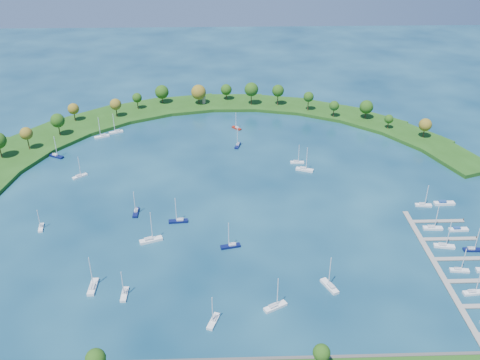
{
  "coord_description": "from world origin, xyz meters",
  "views": [
    {
      "loc": [
        -2.09,
        -213.24,
        124.92
      ],
      "look_at": [
        5.0,
        5.0,
        4.0
      ],
      "focal_mm": 38.86,
      "sensor_mm": 36.0,
      "label": 1
    }
  ],
  "objects_px": {
    "moored_boat_0": "(237,128)",
    "moored_boat_12": "(56,156)",
    "moored_boat_3": "(304,169)",
    "moored_boat_14": "(231,245)",
    "moored_boat_15": "(275,306)",
    "docked_boat_9": "(458,229)",
    "moored_boat_10": "(124,293)",
    "moored_boat_17": "(178,220)",
    "moored_boat_5": "(330,286)",
    "moored_boat_13": "(93,286)",
    "harbor_tower": "(204,100)",
    "moored_boat_7": "(214,320)",
    "moored_boat_11": "(116,131)",
    "docked_boat_10": "(423,204)",
    "docked_boat_11": "(444,203)",
    "docked_boat_8": "(433,227)",
    "docked_boat_7": "(473,249)",
    "moored_boat_8": "(80,176)",
    "moored_boat_2": "(136,212)",
    "moored_boat_6": "(297,162)",
    "docked_boat_6": "(444,245)",
    "moored_boat_18": "(151,239)",
    "moored_boat_16": "(238,145)",
    "moored_boat_1": "(41,227)",
    "docked_boat_4": "(459,269)",
    "docked_boat_2": "(474,292)",
    "dock_system": "(458,270)"
  },
  "relations": [
    {
      "from": "moored_boat_0",
      "to": "moored_boat_12",
      "type": "distance_m",
      "value": 104.39
    },
    {
      "from": "moored_boat_3",
      "to": "moored_boat_14",
      "type": "xyz_separation_m",
      "value": [
        -39.02,
        -64.67,
        -0.04
      ]
    },
    {
      "from": "moored_boat_15",
      "to": "docked_boat_9",
      "type": "xyz_separation_m",
      "value": [
        81.63,
        44.2,
        -0.32
      ]
    },
    {
      "from": "moored_boat_10",
      "to": "moored_boat_17",
      "type": "height_order",
      "value": "moored_boat_17"
    },
    {
      "from": "moored_boat_5",
      "to": "moored_boat_13",
      "type": "bearing_deg",
      "value": 64.11
    },
    {
      "from": "harbor_tower",
      "to": "moored_boat_7",
      "type": "xyz_separation_m",
      "value": [
        8.79,
        -199.98,
        -3.52
      ]
    },
    {
      "from": "moored_boat_3",
      "to": "moored_boat_11",
      "type": "xyz_separation_m",
      "value": [
        -105.14,
        51.39,
        -0.03
      ]
    },
    {
      "from": "docked_boat_10",
      "to": "docked_boat_11",
      "type": "bearing_deg",
      "value": 12.9
    },
    {
      "from": "moored_boat_5",
      "to": "docked_boat_8",
      "type": "distance_m",
      "value": 61.86
    },
    {
      "from": "moored_boat_17",
      "to": "docked_boat_7",
      "type": "xyz_separation_m",
      "value": [
        118.7,
        -24.42,
        -0.03
      ]
    },
    {
      "from": "docked_boat_7",
      "to": "moored_boat_8",
      "type": "bearing_deg",
      "value": 161.81
    },
    {
      "from": "harbor_tower",
      "to": "moored_boat_2",
      "type": "distance_m",
      "value": 134.48
    },
    {
      "from": "moored_boat_3",
      "to": "moored_boat_7",
      "type": "xyz_separation_m",
      "value": [
        -45.37,
        -106.28,
        -0.05
      ]
    },
    {
      "from": "moored_boat_6",
      "to": "moored_boat_12",
      "type": "bearing_deg",
      "value": 178.11
    },
    {
      "from": "docked_boat_6",
      "to": "moored_boat_18",
      "type": "bearing_deg",
      "value": -173.87
    },
    {
      "from": "moored_boat_10",
      "to": "moored_boat_16",
      "type": "distance_m",
      "value": 129.83
    },
    {
      "from": "moored_boat_1",
      "to": "moored_boat_11",
      "type": "bearing_deg",
      "value": 161.36
    },
    {
      "from": "moored_boat_15",
      "to": "docked_boat_4",
      "type": "distance_m",
      "value": 73.3
    },
    {
      "from": "moored_boat_5",
      "to": "moored_boat_10",
      "type": "relative_size",
      "value": 1.17
    },
    {
      "from": "moored_boat_1",
      "to": "moored_boat_16",
      "type": "height_order",
      "value": "moored_boat_16"
    },
    {
      "from": "moored_boat_0",
      "to": "docked_boat_2",
      "type": "distance_m",
      "value": 170.41
    },
    {
      "from": "docked_boat_7",
      "to": "moored_boat_14",
      "type": "bearing_deg",
      "value": 179.86
    },
    {
      "from": "moored_boat_7",
      "to": "moored_boat_11",
      "type": "distance_m",
      "value": 168.62
    },
    {
      "from": "moored_boat_16",
      "to": "moored_boat_13",
      "type": "bearing_deg",
      "value": -10.28
    },
    {
      "from": "moored_boat_17",
      "to": "moored_boat_18",
      "type": "distance_m",
      "value": 17.26
    },
    {
      "from": "harbor_tower",
      "to": "docked_boat_9",
      "type": "relative_size",
      "value": 0.58
    },
    {
      "from": "moored_boat_6",
      "to": "moored_boat_11",
      "type": "relative_size",
      "value": 0.87
    },
    {
      "from": "docked_boat_9",
      "to": "moored_boat_0",
      "type": "bearing_deg",
      "value": 127.05
    },
    {
      "from": "harbor_tower",
      "to": "docked_boat_9",
      "type": "height_order",
      "value": "harbor_tower"
    },
    {
      "from": "moored_boat_16",
      "to": "moored_boat_18",
      "type": "height_order",
      "value": "moored_boat_18"
    },
    {
      "from": "moored_boat_15",
      "to": "docked_boat_11",
      "type": "height_order",
      "value": "moored_boat_15"
    },
    {
      "from": "moored_boat_3",
      "to": "moored_boat_11",
      "type": "relative_size",
      "value": 1.09
    },
    {
      "from": "moored_boat_0",
      "to": "moored_boat_1",
      "type": "height_order",
      "value": "moored_boat_0"
    },
    {
      "from": "moored_boat_8",
      "to": "docked_boat_10",
      "type": "xyz_separation_m",
      "value": [
        162.98,
        -32.67,
        -0.01
      ]
    },
    {
      "from": "moored_boat_3",
      "to": "moored_boat_12",
      "type": "distance_m",
      "value": 133.17
    },
    {
      "from": "moored_boat_5",
      "to": "docked_boat_10",
      "type": "bearing_deg",
      "value": -68.59
    },
    {
      "from": "moored_boat_2",
      "to": "moored_boat_10",
      "type": "bearing_deg",
      "value": 3.51
    },
    {
      "from": "docked_boat_8",
      "to": "moored_boat_14",
      "type": "bearing_deg",
      "value": -169.39
    },
    {
      "from": "dock_system",
      "to": "moored_boat_15",
      "type": "height_order",
      "value": "moored_boat_15"
    },
    {
      "from": "moored_boat_1",
      "to": "docked_boat_11",
      "type": "xyz_separation_m",
      "value": [
        178.55,
        13.74,
        -0.14
      ]
    },
    {
      "from": "moored_boat_15",
      "to": "docked_boat_4",
      "type": "height_order",
      "value": "moored_boat_15"
    },
    {
      "from": "harbor_tower",
      "to": "moored_boat_18",
      "type": "height_order",
      "value": "moored_boat_18"
    },
    {
      "from": "docked_boat_10",
      "to": "docked_boat_2",
      "type": "bearing_deg",
      "value": -85.63
    },
    {
      "from": "moored_boat_8",
      "to": "docked_boat_6",
      "type": "xyz_separation_m",
      "value": [
        160.57,
        -64.06,
        0.02
      ]
    },
    {
      "from": "moored_boat_18",
      "to": "docked_boat_9",
      "type": "relative_size",
      "value": 1.68
    },
    {
      "from": "docked_boat_11",
      "to": "dock_system",
      "type": "bearing_deg",
      "value": -105.8
    },
    {
      "from": "docked_boat_7",
      "to": "moored_boat_16",
      "type": "bearing_deg",
      "value": 135.25
    },
    {
      "from": "moored_boat_16",
      "to": "harbor_tower",
      "type": "bearing_deg",
      "value": -146.96
    },
    {
      "from": "moored_boat_5",
      "to": "moored_boat_18",
      "type": "xyz_separation_m",
      "value": [
        -67.95,
        30.67,
        0.03
      ]
    },
    {
      "from": "moored_boat_10",
      "to": "docked_boat_8",
      "type": "distance_m",
      "value": 129.47
    }
  ]
}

